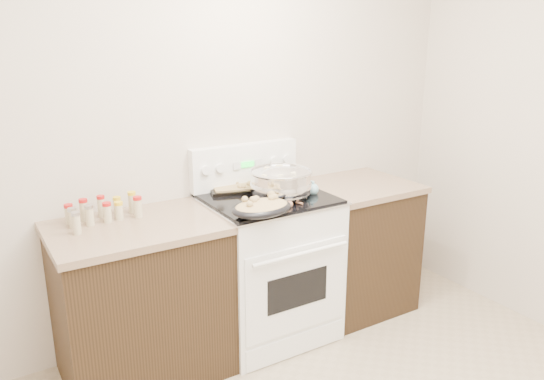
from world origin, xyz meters
TOP-DOWN VIEW (x-y plane):
  - room_shell at (0.00, 0.00)m, footprint 4.10×3.60m
  - counter_left at (-0.48, 1.43)m, footprint 0.93×0.67m
  - counter_right at (1.08, 1.43)m, footprint 0.73×0.67m
  - kitchen_range at (0.35, 1.42)m, footprint 0.78×0.73m
  - mixing_bowl at (0.41, 1.36)m, footprint 0.42×0.42m
  - roasting_pan at (0.14, 1.14)m, footprint 0.38×0.28m
  - baking_sheet at (0.30, 1.66)m, footprint 0.50×0.41m
  - wooden_spoon at (0.37, 1.23)m, footprint 0.11×0.25m
  - blue_ladle at (0.63, 1.35)m, footprint 0.13×0.26m
  - spice_jars at (-0.62, 1.57)m, footprint 0.40×0.24m

SIDE VIEW (x-z plane):
  - counter_left at x=-0.48m, z-range 0.00..0.92m
  - counter_right at x=1.08m, z-range 0.00..0.92m
  - kitchen_range at x=0.35m, z-range -0.12..1.10m
  - wooden_spoon at x=0.37m, z-range 0.93..0.98m
  - baking_sheet at x=0.30m, z-range 0.93..0.99m
  - blue_ladle at x=0.63m, z-range 0.93..1.02m
  - spice_jars at x=-0.62m, z-range 0.92..1.04m
  - roasting_pan at x=0.14m, z-range 0.94..1.05m
  - mixing_bowl at x=0.41m, z-range 0.92..1.15m
  - room_shell at x=0.00m, z-range 0.33..3.08m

